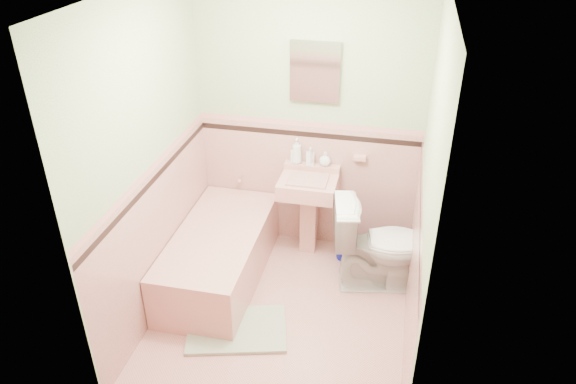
% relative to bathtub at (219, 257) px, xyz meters
% --- Properties ---
extents(floor, '(2.20, 2.20, 0.00)m').
position_rel_bathtub_xyz_m(floor, '(0.63, -0.33, -0.23)').
color(floor, tan).
rests_on(floor, ground).
extents(wall_back, '(2.50, 0.00, 2.50)m').
position_rel_bathtub_xyz_m(wall_back, '(0.63, 0.77, 1.02)').
color(wall_back, beige).
rests_on(wall_back, ground).
extents(wall_front, '(2.50, 0.00, 2.50)m').
position_rel_bathtub_xyz_m(wall_front, '(0.63, -1.43, 1.02)').
color(wall_front, beige).
rests_on(wall_front, ground).
extents(wall_left, '(0.00, 2.50, 2.50)m').
position_rel_bathtub_xyz_m(wall_left, '(-0.37, -0.33, 1.02)').
color(wall_left, beige).
rests_on(wall_left, ground).
extents(wall_right, '(0.00, 2.50, 2.50)m').
position_rel_bathtub_xyz_m(wall_right, '(1.63, -0.33, 1.02)').
color(wall_right, beige).
rests_on(wall_right, ground).
extents(wainscot_back, '(2.00, 0.00, 2.00)m').
position_rel_bathtub_xyz_m(wainscot_back, '(0.63, 0.76, 0.38)').
color(wainscot_back, '#D1958C').
rests_on(wainscot_back, ground).
extents(wainscot_front, '(2.00, 0.00, 2.00)m').
position_rel_bathtub_xyz_m(wainscot_front, '(0.63, -1.42, 0.38)').
color(wainscot_front, '#D1958C').
rests_on(wainscot_front, ground).
extents(wainscot_left, '(0.00, 2.20, 2.20)m').
position_rel_bathtub_xyz_m(wainscot_left, '(-0.36, -0.33, 0.38)').
color(wainscot_left, '#D1958C').
rests_on(wainscot_left, ground).
extents(wainscot_right, '(0.00, 2.20, 2.20)m').
position_rel_bathtub_xyz_m(wainscot_right, '(1.62, -0.33, 0.38)').
color(wainscot_right, '#D1958C').
rests_on(wainscot_right, ground).
extents(accent_back, '(2.00, 0.00, 2.00)m').
position_rel_bathtub_xyz_m(accent_back, '(0.63, 0.75, 0.90)').
color(accent_back, black).
rests_on(accent_back, ground).
extents(accent_front, '(2.00, 0.00, 2.00)m').
position_rel_bathtub_xyz_m(accent_front, '(0.63, -1.41, 0.90)').
color(accent_front, black).
rests_on(accent_front, ground).
extents(accent_left, '(0.00, 2.20, 2.20)m').
position_rel_bathtub_xyz_m(accent_left, '(-0.35, -0.33, 0.89)').
color(accent_left, black).
rests_on(accent_left, ground).
extents(accent_right, '(0.00, 2.20, 2.20)m').
position_rel_bathtub_xyz_m(accent_right, '(1.61, -0.33, 0.89)').
color(accent_right, black).
rests_on(accent_right, ground).
extents(cap_back, '(2.00, 0.00, 2.00)m').
position_rel_bathtub_xyz_m(cap_back, '(0.63, 0.75, 0.99)').
color(cap_back, tan).
rests_on(cap_back, ground).
extents(cap_front, '(2.00, 0.00, 2.00)m').
position_rel_bathtub_xyz_m(cap_front, '(0.63, -1.41, 0.99)').
color(cap_front, tan).
rests_on(cap_front, ground).
extents(cap_left, '(0.00, 2.20, 2.20)m').
position_rel_bathtub_xyz_m(cap_left, '(-0.35, -0.33, 1.00)').
color(cap_left, tan).
rests_on(cap_left, ground).
extents(cap_right, '(0.00, 2.20, 2.20)m').
position_rel_bathtub_xyz_m(cap_right, '(1.61, -0.33, 1.00)').
color(cap_right, tan).
rests_on(cap_right, ground).
extents(bathtub, '(0.70, 1.50, 0.45)m').
position_rel_bathtub_xyz_m(bathtub, '(0.00, 0.00, 0.00)').
color(bathtub, tan).
rests_on(bathtub, floor).
extents(tub_faucet, '(0.04, 0.12, 0.04)m').
position_rel_bathtub_xyz_m(tub_faucet, '(0.00, 0.72, 0.41)').
color(tub_faucet, silver).
rests_on(tub_faucet, wall_back).
extents(sink, '(0.51, 0.48, 0.80)m').
position_rel_bathtub_xyz_m(sink, '(0.68, 0.53, 0.17)').
color(sink, tan).
rests_on(sink, floor).
extents(sink_faucet, '(0.02, 0.02, 0.10)m').
position_rel_bathtub_xyz_m(sink_faucet, '(0.68, 0.67, 0.72)').
color(sink_faucet, silver).
rests_on(sink_faucet, sink).
extents(medicine_cabinet, '(0.40, 0.04, 0.50)m').
position_rel_bathtub_xyz_m(medicine_cabinet, '(0.68, 0.74, 1.47)').
color(medicine_cabinet, white).
rests_on(medicine_cabinet, wall_back).
extents(soap_dish, '(0.11, 0.06, 0.04)m').
position_rel_bathtub_xyz_m(soap_dish, '(1.10, 0.73, 0.72)').
color(soap_dish, tan).
rests_on(soap_dish, wall_back).
extents(soap_bottle_left, '(0.09, 0.10, 0.24)m').
position_rel_bathtub_xyz_m(soap_bottle_left, '(0.54, 0.71, 0.75)').
color(soap_bottle_left, '#B2B2B2').
rests_on(soap_bottle_left, sink).
extents(soap_bottle_mid, '(0.08, 0.08, 0.16)m').
position_rel_bathtub_xyz_m(soap_bottle_mid, '(0.66, 0.71, 0.71)').
color(soap_bottle_mid, '#B2B2B2').
rests_on(soap_bottle_mid, sink).
extents(soap_bottle_right, '(0.11, 0.11, 0.13)m').
position_rel_bathtub_xyz_m(soap_bottle_right, '(0.79, 0.71, 0.69)').
color(soap_bottle_right, '#B2B2B2').
rests_on(soap_bottle_right, sink).
extents(tube, '(0.04, 0.04, 0.12)m').
position_rel_bathtub_xyz_m(tube, '(0.50, 0.71, 0.69)').
color(tube, white).
rests_on(tube, sink).
extents(toilet, '(0.88, 0.61, 0.83)m').
position_rel_bathtub_xyz_m(toilet, '(1.37, 0.22, 0.19)').
color(toilet, white).
rests_on(toilet, floor).
extents(bucket, '(0.29, 0.29, 0.22)m').
position_rel_bathtub_xyz_m(bucket, '(1.05, 0.54, -0.11)').
color(bucket, '#060C92').
rests_on(bucket, floor).
extents(bath_mat, '(0.87, 0.69, 0.03)m').
position_rel_bathtub_xyz_m(bath_mat, '(0.34, -0.61, -0.21)').
color(bath_mat, '#91A388').
rests_on(bath_mat, floor).
extents(shoe, '(0.15, 0.10, 0.05)m').
position_rel_bathtub_xyz_m(shoe, '(0.21, -0.56, -0.17)').
color(shoe, '#BF1E59').
rests_on(shoe, bath_mat).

